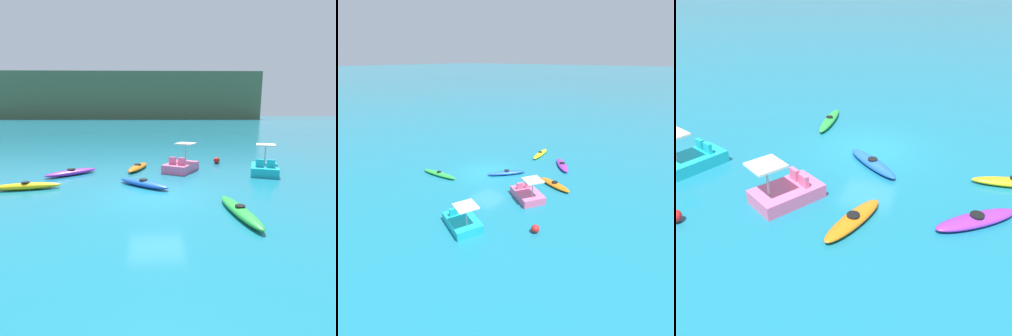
# 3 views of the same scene
# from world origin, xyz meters

# --- Properties ---
(ground_plane) EXTENTS (600.00, 600.00, 0.00)m
(ground_plane) POSITION_xyz_m (0.00, 0.00, 0.00)
(ground_plane) COLOR #19728C
(kayak_blue) EXTENTS (2.71, 2.47, 0.37)m
(kayak_blue) POSITION_xyz_m (-0.56, 1.57, 0.16)
(kayak_blue) COLOR blue
(kayak_blue) RESTS_ON ground_plane
(kayak_purple) EXTENTS (2.84, 2.45, 0.37)m
(kayak_purple) POSITION_xyz_m (-4.76, 4.38, 0.16)
(kayak_purple) COLOR purple
(kayak_purple) RESTS_ON ground_plane
(kayak_orange) EXTENTS (1.55, 2.94, 0.37)m
(kayak_orange) POSITION_xyz_m (-0.97, 5.64, 0.16)
(kayak_orange) COLOR orange
(kayak_orange) RESTS_ON ground_plane
(kayak_green) EXTENTS (0.83, 3.41, 0.37)m
(kayak_green) POSITION_xyz_m (2.86, -2.52, 0.16)
(kayak_green) COLOR green
(kayak_green) RESTS_ON ground_plane
(pedal_boat_pink) EXTENTS (2.54, 2.83, 1.68)m
(pedal_boat_pink) POSITION_xyz_m (1.72, 5.02, 0.34)
(pedal_boat_pink) COLOR pink
(pedal_boat_pink) RESTS_ON ground_plane
(pedal_boat_cyan) EXTENTS (2.30, 2.79, 1.68)m
(pedal_boat_cyan) POSITION_xyz_m (6.56, 3.89, 0.34)
(pedal_boat_cyan) COLOR #19B7C6
(pedal_boat_cyan) RESTS_ON ground_plane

